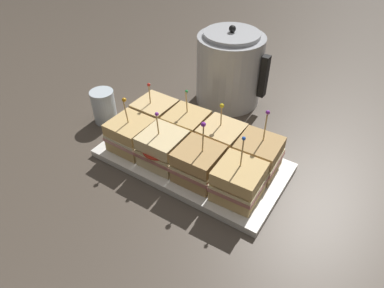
{
  "coord_description": "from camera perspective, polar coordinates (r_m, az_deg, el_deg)",
  "views": [
    {
      "loc": [
        0.35,
        -0.53,
        0.59
      ],
      "look_at": [
        0.0,
        0.0,
        0.06
      ],
      "focal_mm": 32.0,
      "sensor_mm": 36.0,
      "label": 1
    }
  ],
  "objects": [
    {
      "name": "sandwich_front_center_right",
      "position": [
        0.78,
        1.09,
        -3.34
      ],
      "size": [
        0.1,
        0.1,
        0.16
      ],
      "color": "tan",
      "rests_on": "serving_platter"
    },
    {
      "name": "sandwich_back_center_left",
      "position": [
        0.88,
        -0.92,
        2.77
      ],
      "size": [
        0.1,
        0.1,
        0.15
      ],
      "color": "tan",
      "rests_on": "serving_platter"
    },
    {
      "name": "sandwich_back_far_right",
      "position": [
        0.81,
        10.91,
        -1.9
      ],
      "size": [
        0.1,
        0.1,
        0.16
      ],
      "color": "tan",
      "rests_on": "serving_platter"
    },
    {
      "name": "ground_plane",
      "position": [
        0.87,
        0.0,
        -3.1
      ],
      "size": [
        6.0,
        6.0,
        0.0
      ],
      "primitive_type": "plane",
      "color": "#4C4238"
    },
    {
      "name": "kettle_steel",
      "position": [
        1.06,
        6.28,
        12.36
      ],
      "size": [
        0.22,
        0.2,
        0.24
      ],
      "color": "#B7BABF",
      "rests_on": "ground_plane"
    },
    {
      "name": "serving_platter",
      "position": [
        0.86,
        0.0,
        -2.66
      ],
      "size": [
        0.46,
        0.24,
        0.02
      ],
      "color": "white",
      "rests_on": "ground_plane"
    },
    {
      "name": "sandwich_front_center_left",
      "position": [
        0.82,
        -4.89,
        -0.71
      ],
      "size": [
        0.1,
        0.11,
        0.14
      ],
      "color": "beige",
      "rests_on": "serving_platter"
    },
    {
      "name": "drinking_glass",
      "position": [
        1.01,
        -14.47,
        6.07
      ],
      "size": [
        0.07,
        0.07,
        0.1
      ],
      "color": "silver",
      "rests_on": "ground_plane"
    },
    {
      "name": "sandwich_back_center_right",
      "position": [
        0.84,
        4.85,
        0.55
      ],
      "size": [
        0.1,
        0.1,
        0.14
      ],
      "color": "#DBB77A",
      "rests_on": "serving_platter"
    },
    {
      "name": "sandwich_back_far_left",
      "position": [
        0.93,
        -6.15,
        4.76
      ],
      "size": [
        0.1,
        0.1,
        0.14
      ],
      "color": "#DBB77A",
      "rests_on": "serving_platter"
    },
    {
      "name": "sandwich_front_far_left",
      "position": [
        0.88,
        -10.15,
        1.56
      ],
      "size": [
        0.1,
        0.1,
        0.15
      ],
      "color": "tan",
      "rests_on": "serving_platter"
    },
    {
      "name": "sandwich_front_far_right",
      "position": [
        0.74,
        7.75,
        -6.28
      ],
      "size": [
        0.1,
        0.1,
        0.16
      ],
      "color": "tan",
      "rests_on": "serving_platter"
    }
  ]
}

